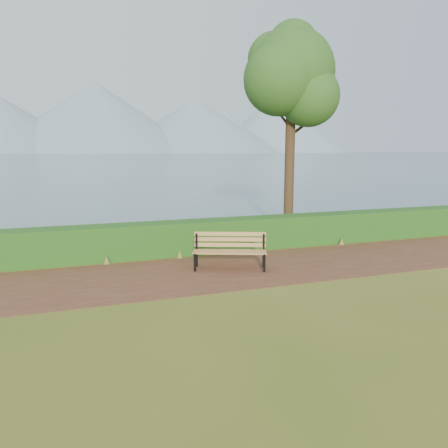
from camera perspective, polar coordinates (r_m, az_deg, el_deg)
name	(u,v)px	position (r m, az deg, el deg)	size (l,w,h in m)	color
ground	(239,273)	(11.47, 2.00, -6.38)	(140.00, 140.00, 0.00)	#535E1B
path	(235,270)	(11.74, 1.47, -5.98)	(40.00, 3.40, 0.01)	#51291B
hedge	(210,236)	(13.74, -1.90, -1.53)	(32.00, 0.85, 1.00)	#1F4814
water	(78,155)	(270.32, -18.54, 8.56)	(700.00, 510.00, 0.00)	#4A6478
mountains	(62,121)	(417.07, -20.35, 12.51)	(585.00, 190.00, 70.00)	gray
bench	(230,248)	(11.73, 0.78, -3.18)	(2.02, 1.23, 0.98)	black
tree	(292,77)	(16.68, 8.84, 18.46)	(3.81, 3.25, 7.73)	#312014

